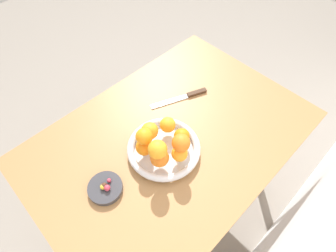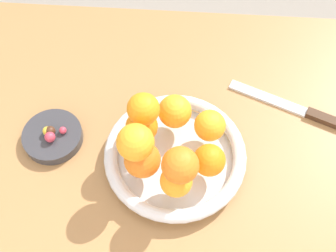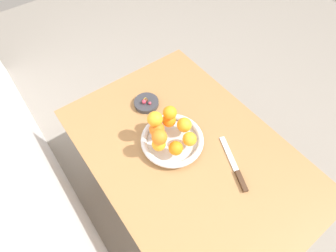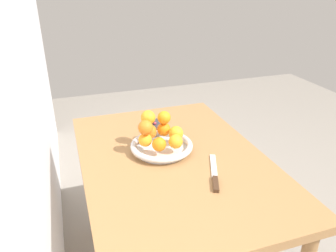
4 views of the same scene
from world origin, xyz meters
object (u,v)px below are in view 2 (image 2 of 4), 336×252
Objects in this scene: fruit_bowl at (175,155)px; orange_3 at (210,126)px; dining_table at (209,168)px; candy_ball_2 at (51,130)px; orange_6 at (180,165)px; orange_2 at (209,160)px; candy_dish at (53,135)px; candy_ball_0 at (63,130)px; candy_ball_1 at (47,132)px; orange_5 at (142,127)px; knife at (299,110)px; orange_4 at (175,111)px; candy_ball_3 at (50,131)px; candy_ball_4 at (50,137)px; orange_0 at (142,160)px; orange_1 at (176,181)px; orange_7 at (135,142)px; orange_8 at (143,109)px.

fruit_bowl is 4.55× the size of orange_3.
dining_table is 0.34m from candy_ball_2.
orange_2 is at bearing -140.45° from orange_6.
candy_dish is at bearing -22.35° from orange_6.
candy_ball_0 is 0.03m from candy_ball_1.
orange_5 reaches higher than knife.
orange_4 is at bearing -171.68° from candy_ball_0.
orange_4 is 3.70× the size of candy_ball_3.
candy_ball_4 is (0.31, 0.02, -0.04)m from orange_3.
orange_5 is 0.34m from knife.
candy_ball_4 is 0.51m from knife.
orange_0 is 0.27× the size of knife.
orange_2 is 0.31m from candy_ball_4.
orange_2 is 0.97× the size of orange_5.
orange_1 is at bearing 94.47° from orange_4.
orange_7 reaches higher than dining_table.
candy_dish is 0.23m from orange_7.
candy_dish is 0.02m from candy_ball_1.
orange_0 is 3.24× the size of candy_ball_2.
candy_ball_2 is 0.08× the size of knife.
candy_dish is (0.32, -0.00, 0.10)m from dining_table.
orange_2 is (-0.06, -0.04, 0.00)m from orange_1.
dining_table is 0.16m from orange_3.
orange_0 is 1.13× the size of orange_8.
candy_ball_4 is at bearing 101.02° from candy_ball_3.
orange_1 is at bearing 121.98° from orange_8.
orange_5 is 1.04× the size of orange_8.
orange_2 is at bearing 171.22° from candy_ball_4.
orange_4 is 0.07m from orange_5.
candy_ball_3 is (0.25, -0.03, 0.01)m from fruit_bowl.
candy_dish is 0.03m from candy_ball_0.
orange_5 reaches higher than candy_ball_3.
orange_2 reaches higher than candy_ball_0.
candy_ball_4 reaches higher than fruit_bowl.
orange_0 is at bearing 159.40° from candy_ball_3.
orange_6 is (-0.26, 0.11, 0.12)m from candy_dish.
knife is at bearing -161.94° from orange_5.
candy_ball_2 is at bearing -23.14° from orange_1.
candy_ball_1 reaches higher than candy_ball_0.
orange_3 is 1.02× the size of orange_8.
orange_3 is 0.96× the size of orange_6.
candy_ball_0 is at bearing -9.19° from fruit_bowl.
candy_ball_1 reaches higher than dining_table.
orange_7 reaches higher than orange_2.
dining_table is 0.34m from candy_ball_3.
knife is (-0.25, -0.21, -0.06)m from orange_1.
candy_ball_0 is at bearing -25.56° from orange_1.
candy_dish reaches higher than knife.
orange_5 is at bearing 0.02° from dining_table.
orange_8 reaches higher than candy_ball_1.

